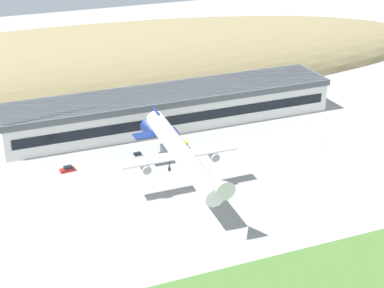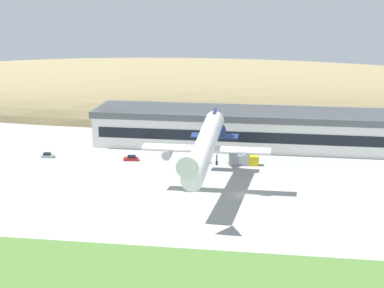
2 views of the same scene
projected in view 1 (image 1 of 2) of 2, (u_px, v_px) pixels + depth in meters
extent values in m
plane|color=#9E9E99|center=(218.00, 189.00, 173.38)|extent=(462.90, 462.90, 0.00)
ellipsoid|color=#8E7F56|center=(56.00, 83.00, 253.86)|extent=(357.54, 81.10, 40.42)
cube|color=white|center=(170.00, 108.00, 212.83)|extent=(110.29, 18.98, 11.61)
cube|color=#565B60|center=(169.00, 94.00, 210.88)|extent=(111.49, 20.18, 2.09)
cube|color=black|center=(180.00, 119.00, 205.03)|extent=(105.88, 0.16, 3.25)
cylinder|color=white|center=(182.00, 154.00, 165.47)|extent=(5.01, 42.19, 9.49)
cone|color=white|center=(221.00, 185.00, 144.58)|extent=(4.91, 6.00, 5.47)
cone|color=navy|center=(152.00, 130.00, 186.80)|extent=(4.91, 7.00, 5.58)
cube|color=navy|center=(156.00, 122.00, 181.75)|extent=(0.50, 5.28, 7.85)
cube|color=navy|center=(156.00, 134.00, 183.49)|extent=(13.01, 3.52, 0.74)
cube|color=white|center=(179.00, 155.00, 167.67)|extent=(32.04, 3.63, 0.83)
cylinder|color=#9E9EA3|center=(145.00, 167.00, 164.47)|extent=(2.30, 3.83, 2.67)
cylinder|color=#9E9EA3|center=(213.00, 155.00, 171.20)|extent=(2.30, 3.83, 2.67)
cylinder|color=#2D2D2D|center=(169.00, 165.00, 167.73)|extent=(0.28, 0.28, 2.20)
cylinder|color=#2D2D2D|center=(169.00, 169.00, 168.18)|extent=(0.45, 1.10, 1.10)
cylinder|color=#2D2D2D|center=(189.00, 162.00, 169.65)|extent=(0.28, 0.28, 2.20)
cylinder|color=#2D2D2D|center=(189.00, 166.00, 170.10)|extent=(0.45, 1.10, 1.10)
cylinder|color=#2D2D2D|center=(205.00, 184.00, 153.87)|extent=(0.22, 0.22, 1.98)
cylinder|color=#2D2D2D|center=(204.00, 188.00, 154.28)|extent=(0.30, 0.82, 0.82)
cube|color=#B21E1E|center=(67.00, 170.00, 182.76)|extent=(4.36, 2.20, 0.83)
cube|color=black|center=(68.00, 167.00, 182.54)|extent=(2.45, 1.76, 0.68)
cube|color=silver|center=(137.00, 156.00, 190.99)|extent=(4.13, 2.05, 0.84)
cube|color=black|center=(137.00, 154.00, 190.76)|extent=(2.31, 1.65, 0.69)
cube|color=gold|center=(183.00, 146.00, 195.53)|extent=(2.84, 2.48, 2.66)
cube|color=black|center=(187.00, 144.00, 195.90)|extent=(0.22, 1.95, 1.17)
cube|color=#999EA3|center=(170.00, 148.00, 193.74)|extent=(5.85, 2.70, 3.00)
cube|color=orange|center=(322.00, 144.00, 200.05)|extent=(0.52, 0.52, 0.03)
cone|color=orange|center=(322.00, 143.00, 199.93)|extent=(0.40, 0.40, 0.55)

